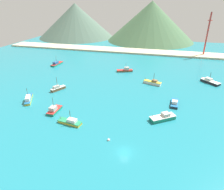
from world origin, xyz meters
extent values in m
cube|color=teal|center=(0.00, 30.00, -0.25)|extent=(260.00, 280.00, 0.50)
cube|color=#198466|center=(9.46, 19.43, 0.59)|extent=(9.02, 7.62, 1.17)
cube|color=white|center=(9.46, 19.43, 1.27)|extent=(9.20, 7.78, 0.20)
cube|color=#B2ADA3|center=(10.37, 20.08, 1.92)|extent=(3.34, 3.28, 1.08)
cylinder|color=#4C3823|center=(6.18, 17.10, 2.00)|extent=(0.62, 0.49, 1.59)
cube|color=brown|center=(-13.48, 65.99, 0.43)|extent=(9.15, 5.45, 0.86)
cube|color=red|center=(-13.48, 65.99, 0.96)|extent=(9.34, 5.55, 0.20)
cube|color=#B2ADA3|center=(-12.44, 66.39, 1.84)|extent=(3.09, 2.65, 1.54)
cylinder|color=#4C3823|center=(-12.93, 66.20, 3.95)|extent=(0.13, 0.13, 2.67)
cube|color=#198466|center=(-29.51, 14.74, 0.40)|extent=(2.87, 6.83, 0.80)
cube|color=red|center=(-29.51, 14.74, 0.90)|extent=(2.93, 6.97, 0.20)
cube|color=#B2ADA3|center=(-29.52, 13.89, 1.75)|extent=(2.13, 2.57, 1.50)
cylinder|color=#4C3823|center=(-29.51, 14.40, 4.21)|extent=(0.12, 0.12, 3.41)
cube|color=gold|center=(-20.61, 9.00, 0.38)|extent=(8.40, 3.64, 0.75)
cube|color=#238C5B|center=(-20.61, 9.00, 0.85)|extent=(8.57, 3.72, 0.20)
cube|color=silver|center=(-19.60, 8.85, 1.48)|extent=(3.31, 2.29, 1.05)
cylinder|color=#4C3823|center=(-24.22, 9.53, 1.28)|extent=(0.49, 0.19, 1.03)
cylinder|color=#4C3823|center=(-20.21, 8.94, 3.54)|extent=(0.16, 0.16, 3.07)
cube|color=#232328|center=(13.67, 31.98, 0.39)|extent=(3.22, 7.75, 0.78)
cube|color=#1E669E|center=(13.67, 31.98, 0.88)|extent=(3.29, 7.90, 0.20)
cube|color=silver|center=(13.61, 31.03, 1.54)|extent=(2.17, 2.15, 1.13)
cube|color=brown|center=(-37.80, 32.72, 0.57)|extent=(4.87, 7.10, 1.13)
cube|color=white|center=(-37.80, 32.72, 1.23)|extent=(4.97, 7.24, 0.20)
cube|color=#B2ADA3|center=(-38.21, 31.94, 1.85)|extent=(2.58, 3.26, 1.04)
cylinder|color=#4C3823|center=(-37.93, 32.46, 4.39)|extent=(0.15, 0.15, 4.03)
cube|color=gold|center=(-44.61, 20.39, 0.39)|extent=(6.77, 9.98, 0.78)
cube|color=#1E669E|center=(-44.61, 20.39, 0.88)|extent=(6.90, 10.18, 0.20)
cube|color=silver|center=(-43.99, 19.27, 1.64)|extent=(3.53, 4.67, 1.33)
cylinder|color=#4C3823|center=(-44.42, 20.05, 3.89)|extent=(0.13, 0.13, 3.18)
cube|color=#198466|center=(-57.67, 67.74, 0.39)|extent=(3.63, 10.07, 0.79)
cube|color=red|center=(-57.67, 67.74, 0.89)|extent=(3.70, 10.27, 0.20)
cube|color=#28568C|center=(-57.78, 66.52, 1.69)|extent=(2.41, 3.83, 1.40)
cylinder|color=#4C3823|center=(-57.30, 72.17, 1.34)|extent=(0.16, 0.50, 1.08)
cylinder|color=#4C3823|center=(-57.72, 67.25, 4.06)|extent=(0.13, 0.13, 3.34)
cube|color=silver|center=(3.41, 50.95, 0.64)|extent=(8.78, 4.68, 1.27)
cube|color=gold|center=(3.41, 50.95, 1.37)|extent=(8.96, 4.77, 0.20)
cube|color=brown|center=(4.42, 50.63, 1.94)|extent=(2.87, 2.31, 0.94)
cylinder|color=#4C3823|center=(-0.24, 52.13, 2.16)|extent=(0.72, 0.33, 1.71)
cylinder|color=#4C3823|center=(3.95, 50.78, 4.09)|extent=(0.19, 0.19, 3.36)
cube|color=#232328|center=(31.14, 59.65, 0.54)|extent=(8.86, 8.62, 1.09)
cube|color=white|center=(31.14, 59.65, 1.19)|extent=(9.04, 8.79, 0.20)
cube|color=beige|center=(30.29, 60.45, 1.84)|extent=(3.80, 3.77, 1.09)
cylinder|color=#4C3823|center=(30.73, 60.03, 3.97)|extent=(0.18, 0.18, 3.17)
sphere|color=red|center=(28.59, 66.35, 0.13)|extent=(0.75, 0.75, 0.75)
sphere|color=silver|center=(-5.57, 3.74, 0.15)|extent=(0.87, 0.87, 0.87)
cube|color=#C6B793|center=(0.00, 114.36, 0.60)|extent=(247.00, 15.81, 1.20)
cone|color=#4C6656|center=(-87.98, 166.76, 16.94)|extent=(79.00, 79.00, 33.88)
cone|color=#476B47|center=(-8.47, 165.78, 18.20)|extent=(83.78, 83.78, 36.39)
cylinder|color=#B7332D|center=(35.16, 115.44, 14.99)|extent=(1.05, 1.05, 29.99)
cylinder|color=#B7332D|center=(35.16, 115.44, 24.59)|extent=(3.00, 0.52, 0.52)
cylinder|color=#B7332D|center=(35.16, 115.44, 18.59)|extent=(0.52, 2.40, 0.52)
camera|label=1|loc=(7.62, -41.91, 37.91)|focal=32.05mm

